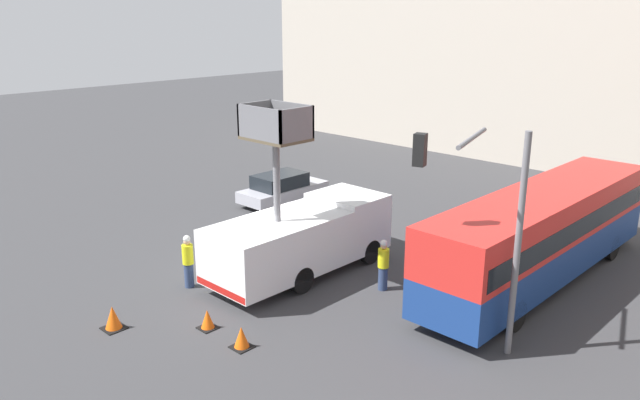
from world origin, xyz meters
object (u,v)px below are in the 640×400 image
(traffic_cone_near_truck, at_px, (241,338))
(traffic_cone_far_side, at_px, (207,320))
(road_worker_directing, at_px, (383,265))
(traffic_light_pole, at_px, (483,205))
(city_bus, at_px, (542,230))
(road_worker_near_truck, at_px, (188,261))
(parked_car_curbside, at_px, (282,188))
(traffic_cone_mid_road, at_px, (113,318))
(utility_truck, at_px, (302,235))

(traffic_cone_near_truck, height_order, traffic_cone_far_side, traffic_cone_near_truck)
(road_worker_directing, bearing_deg, traffic_light_pole, 82.00)
(city_bus, relative_size, road_worker_near_truck, 6.62)
(road_worker_near_truck, height_order, parked_car_curbside, road_worker_near_truck)
(road_worker_near_truck, relative_size, traffic_cone_mid_road, 2.59)
(road_worker_directing, xyz_separation_m, traffic_cone_mid_road, (-4.07, -7.74, -0.56))
(traffic_cone_mid_road, bearing_deg, traffic_light_pole, 38.81)
(utility_truck, relative_size, traffic_cone_mid_road, 9.91)
(traffic_light_pole, bearing_deg, road_worker_directing, 164.64)
(city_bus, bearing_deg, traffic_light_pole, -163.84)
(utility_truck, relative_size, road_worker_near_truck, 3.83)
(city_bus, bearing_deg, parked_car_curbside, 98.36)
(city_bus, height_order, road_worker_near_truck, city_bus)
(traffic_cone_mid_road, distance_m, parked_car_curbside, 13.59)
(road_worker_near_truck, bearing_deg, city_bus, 117.32)
(traffic_cone_far_side, xyz_separation_m, parked_car_curbside, (-7.85, 10.30, 0.47))
(road_worker_near_truck, height_order, road_worker_directing, road_worker_near_truck)
(traffic_light_pole, relative_size, road_worker_directing, 3.46)
(city_bus, bearing_deg, traffic_cone_near_truck, 167.96)
(utility_truck, distance_m, city_bus, 8.33)
(city_bus, distance_m, traffic_cone_far_side, 11.64)
(traffic_cone_far_side, bearing_deg, traffic_cone_near_truck, -0.25)
(city_bus, distance_m, road_worker_directing, 5.64)
(road_worker_directing, xyz_separation_m, traffic_cone_far_side, (-2.06, -5.78, -0.62))
(utility_truck, height_order, city_bus, utility_truck)
(city_bus, height_order, traffic_light_pole, traffic_light_pole)
(traffic_light_pole, height_order, traffic_cone_far_side, traffic_light_pole)
(road_worker_near_truck, relative_size, road_worker_directing, 1.04)
(utility_truck, height_order, traffic_cone_far_side, utility_truck)
(traffic_cone_near_truck, bearing_deg, parked_car_curbside, 132.51)
(city_bus, bearing_deg, traffic_cone_far_side, 160.50)
(city_bus, relative_size, traffic_light_pole, 2.00)
(traffic_light_pole, xyz_separation_m, traffic_cone_far_side, (-6.20, -4.64, -3.88))
(utility_truck, bearing_deg, city_bus, 39.46)
(traffic_light_pole, bearing_deg, traffic_cone_mid_road, -141.19)
(traffic_light_pole, bearing_deg, parked_car_curbside, 158.05)
(traffic_cone_mid_road, xyz_separation_m, traffic_cone_far_side, (2.01, 1.96, -0.06))
(city_bus, xyz_separation_m, traffic_cone_near_truck, (-3.93, -10.12, -1.61))
(road_worker_directing, bearing_deg, traffic_cone_mid_road, -20.39)
(traffic_light_pole, xyz_separation_m, road_worker_directing, (-4.14, 1.14, -3.27))
(traffic_cone_mid_road, bearing_deg, parked_car_curbside, 115.47)
(traffic_cone_near_truck, bearing_deg, city_bus, 68.77)
(traffic_cone_far_side, bearing_deg, traffic_cone_mid_road, -135.69)
(traffic_cone_far_side, height_order, parked_car_curbside, parked_car_curbside)
(traffic_cone_far_side, bearing_deg, road_worker_directing, 70.34)
(city_bus, xyz_separation_m, traffic_light_pole, (0.67, -5.47, 2.26))
(traffic_cone_near_truck, relative_size, parked_car_curbside, 0.14)
(utility_truck, relative_size, traffic_light_pole, 1.16)
(traffic_cone_near_truck, distance_m, traffic_cone_far_side, 1.60)
(traffic_cone_near_truck, xyz_separation_m, parked_car_curbside, (-9.45, 10.31, 0.45))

